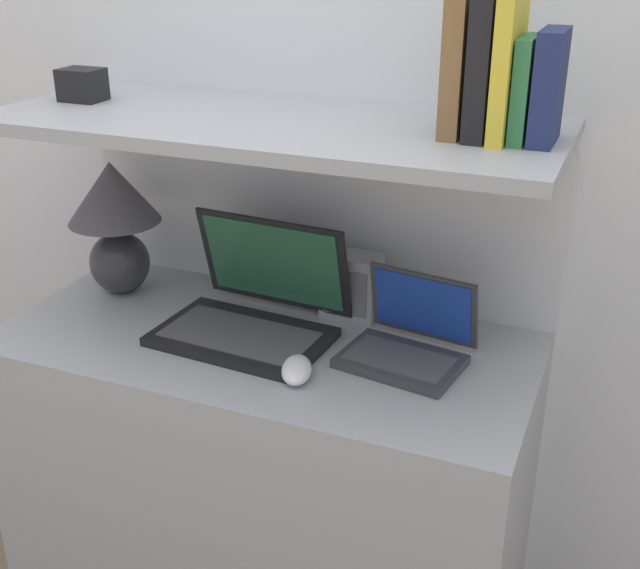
{
  "coord_description": "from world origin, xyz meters",
  "views": [
    {
      "loc": [
        0.72,
        -1.13,
        1.58
      ],
      "look_at": [
        0.14,
        0.28,
        0.9
      ],
      "focal_mm": 45.0,
      "sensor_mm": 36.0,
      "label": 1
    }
  ],
  "objects_px": {
    "laptop_large": "(253,311)",
    "book_green": "(525,90)",
    "router_box": "(351,286)",
    "book_brown": "(459,67)",
    "table_lamp": "(115,215)",
    "shelf_gadget": "(82,85)",
    "book_yellow": "(508,67)",
    "book_navy": "(549,87)",
    "book_black": "(485,66)",
    "computer_mouse": "(297,370)",
    "laptop_small": "(408,343)"
  },
  "relations": [
    {
      "from": "book_navy",
      "to": "router_box",
      "type": "bearing_deg",
      "value": 163.54
    },
    {
      "from": "laptop_large",
      "to": "book_brown",
      "type": "relative_size",
      "value": 1.59
    },
    {
      "from": "laptop_large",
      "to": "router_box",
      "type": "bearing_deg",
      "value": 41.87
    },
    {
      "from": "book_green",
      "to": "book_black",
      "type": "relative_size",
      "value": 0.72
    },
    {
      "from": "router_box",
      "to": "book_navy",
      "type": "xyz_separation_m",
      "value": [
        0.41,
        -0.12,
        0.51
      ]
    },
    {
      "from": "router_box",
      "to": "book_navy",
      "type": "bearing_deg",
      "value": -16.46
    },
    {
      "from": "table_lamp",
      "to": "computer_mouse",
      "type": "relative_size",
      "value": 2.74
    },
    {
      "from": "book_yellow",
      "to": "table_lamp",
      "type": "bearing_deg",
      "value": 177.64
    },
    {
      "from": "shelf_gadget",
      "to": "book_green",
      "type": "bearing_deg",
      "value": 0.0
    },
    {
      "from": "book_navy",
      "to": "computer_mouse",
      "type": "bearing_deg",
      "value": -155.04
    },
    {
      "from": "router_box",
      "to": "book_green",
      "type": "height_order",
      "value": "book_green"
    },
    {
      "from": "router_box",
      "to": "shelf_gadget",
      "type": "relative_size",
      "value": 1.69
    },
    {
      "from": "book_green",
      "to": "book_black",
      "type": "distance_m",
      "value": 0.08
    },
    {
      "from": "computer_mouse",
      "to": "book_navy",
      "type": "relative_size",
      "value": 0.62
    },
    {
      "from": "book_black",
      "to": "book_brown",
      "type": "relative_size",
      "value": 1.03
    },
    {
      "from": "router_box",
      "to": "laptop_small",
      "type": "bearing_deg",
      "value": -39.05
    },
    {
      "from": "router_box",
      "to": "book_brown",
      "type": "height_order",
      "value": "book_brown"
    },
    {
      "from": "laptop_large",
      "to": "book_brown",
      "type": "xyz_separation_m",
      "value": [
        0.42,
        0.04,
        0.56
      ]
    },
    {
      "from": "book_navy",
      "to": "book_yellow",
      "type": "bearing_deg",
      "value": 180.0
    },
    {
      "from": "laptop_small",
      "to": "book_green",
      "type": "height_order",
      "value": "book_green"
    },
    {
      "from": "laptop_large",
      "to": "laptop_small",
      "type": "distance_m",
      "value": 0.36
    },
    {
      "from": "laptop_small",
      "to": "shelf_gadget",
      "type": "distance_m",
      "value": 0.92
    },
    {
      "from": "laptop_large",
      "to": "laptop_small",
      "type": "xyz_separation_m",
      "value": [
        0.36,
        0.01,
        -0.01
      ]
    },
    {
      "from": "book_navy",
      "to": "shelf_gadget",
      "type": "bearing_deg",
      "value": 180.0
    },
    {
      "from": "laptop_large",
      "to": "book_black",
      "type": "height_order",
      "value": "book_black"
    },
    {
      "from": "book_yellow",
      "to": "shelf_gadget",
      "type": "distance_m",
      "value": 0.94
    },
    {
      "from": "laptop_large",
      "to": "router_box",
      "type": "relative_size",
      "value": 2.54
    },
    {
      "from": "book_yellow",
      "to": "book_navy",
      "type": "bearing_deg",
      "value": 0.0
    },
    {
      "from": "computer_mouse",
      "to": "book_green",
      "type": "bearing_deg",
      "value": 27.37
    },
    {
      "from": "computer_mouse",
      "to": "book_black",
      "type": "xyz_separation_m",
      "value": [
        0.3,
        0.19,
        0.59
      ]
    },
    {
      "from": "book_navy",
      "to": "book_black",
      "type": "relative_size",
      "value": 0.77
    },
    {
      "from": "laptop_small",
      "to": "book_brown",
      "type": "relative_size",
      "value": 1.1
    },
    {
      "from": "router_box",
      "to": "book_brown",
      "type": "relative_size",
      "value": 0.63
    },
    {
      "from": "computer_mouse",
      "to": "book_black",
      "type": "distance_m",
      "value": 0.69
    },
    {
      "from": "book_green",
      "to": "shelf_gadget",
      "type": "distance_m",
      "value": 0.97
    },
    {
      "from": "book_brown",
      "to": "book_yellow",
      "type": "bearing_deg",
      "value": 0.0
    },
    {
      "from": "laptop_small",
      "to": "computer_mouse",
      "type": "distance_m",
      "value": 0.25
    },
    {
      "from": "table_lamp",
      "to": "computer_mouse",
      "type": "xyz_separation_m",
      "value": [
        0.58,
        -0.23,
        -0.18
      ]
    },
    {
      "from": "router_box",
      "to": "book_yellow",
      "type": "relative_size",
      "value": 0.6
    },
    {
      "from": "book_black",
      "to": "laptop_small",
      "type": "bearing_deg",
      "value": -165.81
    },
    {
      "from": "book_green",
      "to": "book_yellow",
      "type": "bearing_deg",
      "value": 180.0
    },
    {
      "from": "laptop_large",
      "to": "book_green",
      "type": "bearing_deg",
      "value": 4.08
    },
    {
      "from": "router_box",
      "to": "book_brown",
      "type": "xyz_separation_m",
      "value": [
        0.25,
        -0.12,
        0.53
      ]
    },
    {
      "from": "book_brown",
      "to": "router_box",
      "type": "bearing_deg",
      "value": 153.8
    },
    {
      "from": "table_lamp",
      "to": "shelf_gadget",
      "type": "xyz_separation_m",
      "value": [
        -0.02,
        -0.04,
        0.32
      ]
    },
    {
      "from": "laptop_small",
      "to": "laptop_large",
      "type": "bearing_deg",
      "value": -178.23
    },
    {
      "from": "book_navy",
      "to": "book_yellow",
      "type": "height_order",
      "value": "book_yellow"
    },
    {
      "from": "book_navy",
      "to": "shelf_gadget",
      "type": "height_order",
      "value": "book_navy"
    },
    {
      "from": "laptop_large",
      "to": "computer_mouse",
      "type": "xyz_separation_m",
      "value": [
        0.18,
        -0.15,
        -0.03
      ]
    },
    {
      "from": "book_navy",
      "to": "book_green",
      "type": "distance_m",
      "value": 0.04
    }
  ]
}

